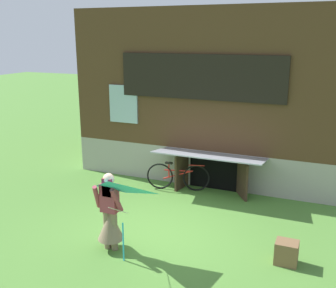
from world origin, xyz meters
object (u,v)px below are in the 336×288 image
Objects in this scene: wooden_crate at (286,253)px; person at (110,218)px; kite at (110,205)px; bicycle_red at (178,177)px.

person is at bearing -166.40° from wooden_crate.
person is 3.45m from wooden_crate.
person reaches higher than wooden_crate.
bicycle_red is at bearing 94.19° from kite.
person reaches higher than kite.
wooden_crate is (3.32, 0.80, -0.46)m from person.
kite is 4.22m from bicycle_red.
kite is (0.38, -0.62, 0.59)m from person.
person is at bearing 121.64° from kite.
kite is 3.43m from wooden_crate.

